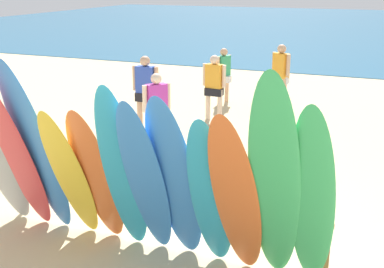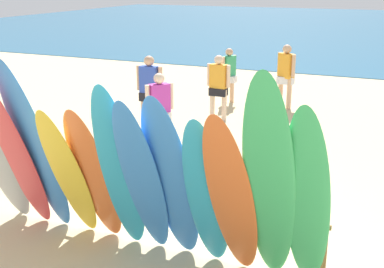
{
  "view_description": "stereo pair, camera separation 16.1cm",
  "coord_description": "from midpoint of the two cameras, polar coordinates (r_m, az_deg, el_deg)",
  "views": [
    {
      "loc": [
        2.8,
        -5.6,
        3.41
      ],
      "look_at": [
        0.0,
        1.23,
        1.12
      ],
      "focal_mm": 47.65,
      "sensor_mm": 36.0,
      "label": 1
    },
    {
      "loc": [
        2.95,
        -5.53,
        3.41
      ],
      "look_at": [
        0.0,
        1.23,
        1.12
      ],
      "focal_mm": 47.65,
      "sensor_mm": 36.0,
      "label": 2
    }
  ],
  "objects": [
    {
      "name": "surfboard_blue_6",
      "position": [
        6.07,
        -5.96,
        -5.29
      ],
      "size": [
        0.5,
        0.98,
        2.19
      ],
      "primitive_type": "ellipsoid",
      "rotation": [
        0.4,
        0.0,
        0.0
      ],
      "color": "#337AD1",
      "rests_on": "ground"
    },
    {
      "name": "surfboard_orange_4",
      "position": [
        6.55,
        -11.37,
        -4.84
      ],
      "size": [
        0.61,
        0.86,
        1.97
      ],
      "primitive_type": "ellipsoid",
      "rotation": [
        0.37,
        0.0,
        -0.05
      ],
      "color": "orange",
      "rests_on": "ground"
    },
    {
      "name": "surfboard_rack",
      "position": [
        6.89,
        -4.59,
        -7.49
      ],
      "size": [
        4.61,
        0.07,
        0.64
      ],
      "color": "brown",
      "rests_on": "ground"
    },
    {
      "name": "beachgoer_strolling",
      "position": [
        11.75,
        -5.59,
        5.22
      ],
      "size": [
        0.64,
        0.27,
        1.7
      ],
      "rotation": [
        0.0,
        0.0,
        3.17
      ],
      "color": "tan",
      "rests_on": "ground"
    },
    {
      "name": "beachgoer_midbeach",
      "position": [
        10.23,
        -4.41,
        3.08
      ],
      "size": [
        0.42,
        0.49,
        1.59
      ],
      "rotation": [
        0.0,
        0.0,
        0.88
      ],
      "color": "beige",
      "rests_on": "ground"
    },
    {
      "name": "surfboard_blue_2",
      "position": [
        6.87,
        -17.64,
        -1.79
      ],
      "size": [
        0.65,
        0.99,
        2.53
      ],
      "primitive_type": "ellipsoid",
      "rotation": [
        0.34,
        0.0,
        -0.09
      ],
      "color": "#337AD1",
      "rests_on": "ground"
    },
    {
      "name": "surfboard_grey_0",
      "position": [
        7.4,
        -21.28,
        -3.08
      ],
      "size": [
        0.6,
        0.93,
        1.98
      ],
      "primitive_type": "ellipsoid",
      "rotation": [
        0.39,
        0.0,
        0.1
      ],
      "color": "#999EA3",
      "rests_on": "ground"
    },
    {
      "name": "surfboard_green_11",
      "position": [
        5.44,
        12.42,
        -7.5
      ],
      "size": [
        0.49,
        1.02,
        2.34
      ],
      "primitive_type": "ellipsoid",
      "rotation": [
        0.39,
        0.0,
        0.01
      ],
      "color": "#38B266",
      "rests_on": "ground"
    },
    {
      "name": "surfboard_yellow_3",
      "position": [
        6.72,
        -14.18,
        -4.58
      ],
      "size": [
        0.54,
        0.91,
        1.94
      ],
      "primitive_type": "ellipsoid",
      "rotation": [
        0.41,
        0.0,
        -0.04
      ],
      "color": "yellow",
      "rests_on": "ground"
    },
    {
      "name": "ground",
      "position": [
        20.07,
        13.87,
        6.95
      ],
      "size": [
        60.0,
        60.0,
        0.0
      ],
      "primitive_type": "plane",
      "color": "#D3BC8C"
    },
    {
      "name": "surfboard_blue_7",
      "position": [
        5.95,
        -2.7,
        -5.35
      ],
      "size": [
        0.63,
        0.94,
        2.25
      ],
      "primitive_type": "ellipsoid",
      "rotation": [
        0.36,
        0.0,
        -0.06
      ],
      "color": "#337AD1",
      "rests_on": "ground"
    },
    {
      "name": "surfboard_teal_8",
      "position": [
        5.83,
        1.28,
        -6.94
      ],
      "size": [
        0.52,
        0.87,
        2.05
      ],
      "primitive_type": "ellipsoid",
      "rotation": [
        0.37,
        0.0,
        0.02
      ],
      "color": "#289EC6",
      "rests_on": "ground"
    },
    {
      "name": "surfboard_teal_5",
      "position": [
        6.2,
        -8.52,
        -4.21
      ],
      "size": [
        0.58,
        0.94,
        2.33
      ],
      "primitive_type": "ellipsoid",
      "rotation": [
        0.34,
        0.0,
        0.09
      ],
      "color": "#289EC6",
      "rests_on": "ground"
    },
    {
      "name": "surfboard_orange_9",
      "position": [
        5.61,
        4.11,
        -7.29
      ],
      "size": [
        0.63,
        1.02,
        2.17
      ],
      "primitive_type": "ellipsoid",
      "rotation": [
        0.41,
        0.0,
        -0.1
      ],
      "color": "orange",
      "rests_on": "ground"
    },
    {
      "name": "surfboard_green_10",
      "position": [
        5.33,
        8.38,
        -5.84
      ],
      "size": [
        0.62,
        1.26,
        2.67
      ],
      "primitive_type": "ellipsoid",
      "rotation": [
        0.41,
        0.0,
        0.07
      ],
      "color": "#38B266",
      "rests_on": "ground"
    },
    {
      "name": "surfboard_red_1",
      "position": [
        7.04,
        -19.97,
        -1.94
      ],
      "size": [
        0.64,
        1.07,
        2.45
      ],
      "primitive_type": "ellipsoid",
      "rotation": [
        0.38,
        0.0,
        -0.07
      ],
      "color": "#D13D42",
      "rests_on": "ground"
    },
    {
      "name": "beachgoer_near_rack",
      "position": [
        13.88,
        9.56,
        6.91
      ],
      "size": [
        0.55,
        0.42,
        1.7
      ],
      "rotation": [
        0.0,
        0.0,
        5.69
      ],
      "color": "tan",
      "rests_on": "ground"
    },
    {
      "name": "ocean_water",
      "position": [
        38.75,
        18.36,
        11.35
      ],
      "size": [
        60.0,
        40.0,
        0.02
      ],
      "primitive_type": "cube",
      "color": "#235B7F",
      "rests_on": "ground"
    },
    {
      "name": "beachgoer_by_water",
      "position": [
        14.23,
        3.23,
        6.98
      ],
      "size": [
        0.4,
        0.55,
        1.53
      ],
      "rotation": [
        0.0,
        0.0,
        1.22
      ],
      "color": "tan",
      "rests_on": "ground"
    },
    {
      "name": "beachgoer_photographing",
      "position": [
        12.45,
        2.12,
        5.71
      ],
      "size": [
        0.61,
        0.26,
        1.61
      ],
      "rotation": [
        0.0,
        0.0,
        6.2
      ],
      "color": "beige",
      "rests_on": "ground"
    }
  ]
}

